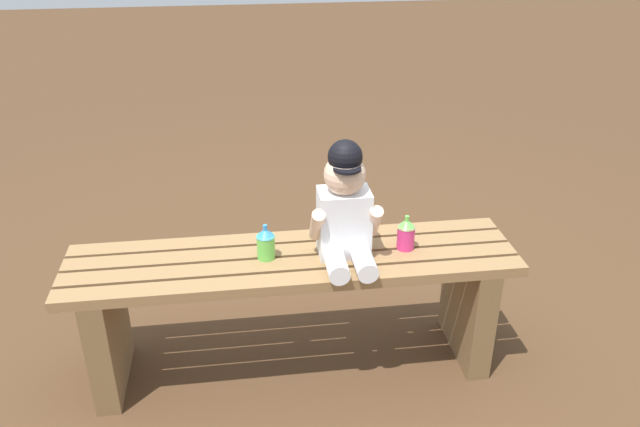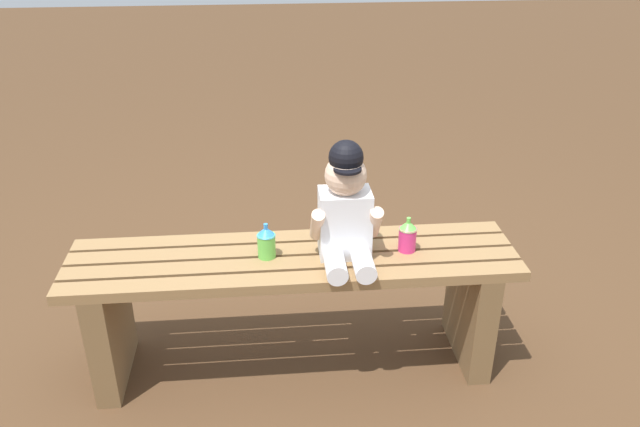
# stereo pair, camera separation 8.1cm
# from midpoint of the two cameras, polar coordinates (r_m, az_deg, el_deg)

# --- Properties ---
(ground_plane) EXTENTS (16.00, 16.00, 0.00)m
(ground_plane) POSITION_cam_midpoint_polar(r_m,az_deg,el_deg) (2.44, -1.22, -13.10)
(ground_plane) COLOR #4C331E
(park_bench) EXTENTS (1.52, 0.35, 0.46)m
(park_bench) POSITION_cam_midpoint_polar(r_m,az_deg,el_deg) (2.25, -1.29, -7.10)
(park_bench) COLOR olive
(park_bench) RESTS_ON ground_plane
(child_figure) EXTENTS (0.23, 0.27, 0.40)m
(child_figure) POSITION_cam_midpoint_polar(r_m,az_deg,el_deg) (2.08, 3.42, 0.40)
(child_figure) COLOR white
(child_figure) RESTS_ON park_bench
(sippy_cup_left) EXTENTS (0.06, 0.06, 0.12)m
(sippy_cup_left) POSITION_cam_midpoint_polar(r_m,az_deg,el_deg) (2.14, -3.70, -2.44)
(sippy_cup_left) COLOR #66CC4C
(sippy_cup_left) RESTS_ON park_bench
(sippy_cup_right) EXTENTS (0.06, 0.06, 0.12)m
(sippy_cup_right) POSITION_cam_midpoint_polar(r_m,az_deg,el_deg) (2.20, 8.81, -1.86)
(sippy_cup_right) COLOR #E5337F
(sippy_cup_right) RESTS_ON park_bench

